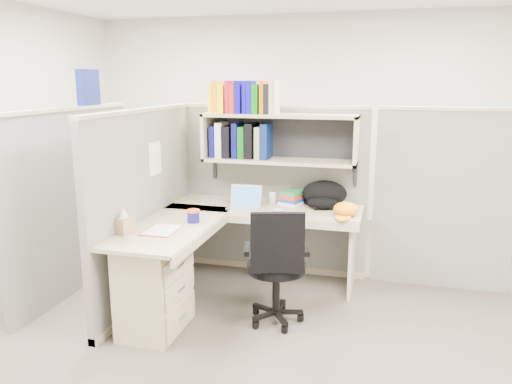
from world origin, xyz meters
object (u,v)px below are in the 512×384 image
(desk, at_px, (188,265))
(backpack, at_px, (324,194))
(task_chair, at_px, (276,284))
(snack_canister, at_px, (193,216))
(laptop, at_px, (244,197))

(desk, xyz_separation_m, backpack, (0.93, 0.96, 0.41))
(desk, height_order, task_chair, task_chair)
(desk, xyz_separation_m, task_chair, (0.70, 0.06, -0.11))
(snack_canister, distance_m, task_chair, 0.86)
(desk, relative_size, backpack, 4.32)
(desk, height_order, snack_canister, snack_canister)
(laptop, bearing_deg, desk, -110.79)
(backpack, bearing_deg, snack_canister, -156.72)
(snack_canister, xyz_separation_m, task_chair, (0.72, -0.14, -0.45))
(task_chair, bearing_deg, backpack, 75.80)
(backpack, bearing_deg, task_chair, -119.49)
(laptop, xyz_separation_m, backpack, (0.69, 0.23, 0.02))
(backpack, height_order, task_chair, backpack)
(laptop, xyz_separation_m, snack_canister, (-0.26, -0.53, -0.05))
(backpack, height_order, snack_canister, backpack)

